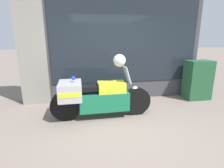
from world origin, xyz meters
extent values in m
plane|color=gray|center=(0.00, 0.00, 0.00)|extent=(60.00, 60.00, 0.00)
cube|color=#424247|center=(0.00, 2.00, 1.70)|extent=(5.27, 0.40, 3.41)
cube|color=gray|center=(-2.26, 2.03, 1.70)|extent=(0.74, 0.55, 3.41)
cube|color=#1E262D|center=(0.34, 1.79, 1.75)|extent=(4.29, 0.02, 2.41)
cube|color=slate|center=(0.30, 2.01, 0.28)|extent=(4.07, 0.30, 0.55)
cube|color=silver|center=(0.30, 2.15, 1.18)|extent=(4.07, 0.02, 1.30)
cube|color=beige|center=(0.30, 2.01, 1.83)|extent=(4.07, 0.30, 0.02)
cube|color=#195623|center=(-1.22, 2.01, 1.87)|extent=(0.18, 0.04, 0.06)
cube|color=#C68E19|center=(-0.46, 2.01, 1.87)|extent=(0.18, 0.04, 0.06)
cube|color=black|center=(0.30, 2.01, 1.87)|extent=(0.18, 0.04, 0.06)
cube|color=navy|center=(1.05, 2.01, 1.87)|extent=(0.18, 0.04, 0.06)
cube|color=#B7B2A8|center=(1.81, 2.01, 1.87)|extent=(0.18, 0.04, 0.06)
cube|color=red|center=(-1.12, 1.94, 0.69)|extent=(0.19, 0.02, 0.27)
cube|color=yellow|center=(-0.17, 1.94, 0.69)|extent=(0.19, 0.03, 0.27)
cube|color=white|center=(0.77, 1.94, 0.69)|extent=(0.19, 0.04, 0.27)
cube|color=#2866B7|center=(1.71, 1.94, 0.69)|extent=(0.19, 0.01, 0.27)
cylinder|color=black|center=(0.29, 0.62, 0.34)|extent=(0.68, 0.15, 0.67)
cylinder|color=black|center=(-1.37, 0.60, 0.34)|extent=(0.68, 0.15, 0.67)
cube|color=#19754C|center=(-0.50, 0.61, 0.40)|extent=(1.14, 0.45, 0.42)
cube|color=yellow|center=(-0.32, 0.61, 0.71)|extent=(0.62, 0.40, 0.26)
cube|color=black|center=(-0.76, 0.61, 0.73)|extent=(0.66, 0.33, 0.10)
cube|color=#B7B7BC|center=(-1.25, 0.60, 0.69)|extent=(0.50, 0.70, 0.38)
cube|color=yellow|center=(-1.25, 0.60, 0.69)|extent=(0.45, 0.70, 0.11)
cube|color=#B2BCC6|center=(0.05, 0.62, 1.00)|extent=(0.15, 0.31, 0.39)
sphere|color=white|center=(0.25, 0.62, 0.64)|extent=(0.14, 0.14, 0.14)
sphere|color=blue|center=(-1.17, 0.60, 0.97)|extent=(0.09, 0.09, 0.09)
cube|color=#235633|center=(2.48, 1.42, 0.59)|extent=(0.73, 0.50, 1.18)
sphere|color=white|center=(-0.14, 0.62, 1.33)|extent=(0.28, 0.28, 0.28)
camera|label=1|loc=(-0.99, -3.21, 1.80)|focal=28.00mm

